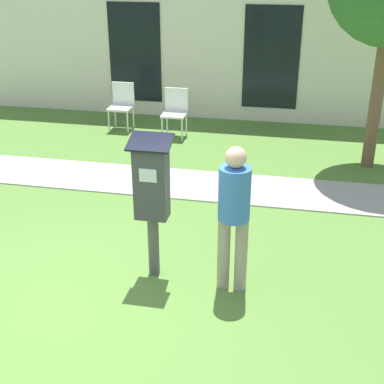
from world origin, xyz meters
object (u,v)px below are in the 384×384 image
outdoor_chair_left (122,102)px  outdoor_chair_middle (175,109)px  parking_meter (152,189)px  person_standing (234,209)px

outdoor_chair_left → outdoor_chair_middle: same height
parking_meter → person_standing: (0.87, -0.10, -0.09)m
parking_meter → outdoor_chair_middle: size_ratio=1.77×
person_standing → outdoor_chair_middle: (-1.73, 4.78, -0.40)m
parking_meter → outdoor_chair_middle: 4.79m
outdoor_chair_left → outdoor_chair_middle: 1.16m
outdoor_chair_middle → outdoor_chair_left: bearing=168.9°
person_standing → outdoor_chair_middle: 5.10m
parking_meter → person_standing: size_ratio=1.01×
person_standing → outdoor_chair_left: bearing=149.6°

